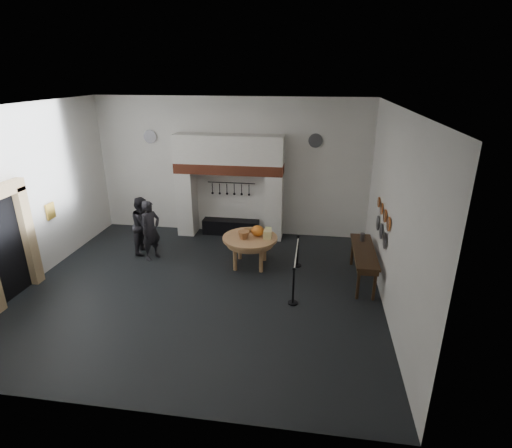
# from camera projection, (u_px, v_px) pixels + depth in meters

# --- Properties ---
(floor) EXTENTS (9.00, 8.00, 0.02)m
(floor) POSITION_uv_depth(u_px,v_px,m) (201.00, 288.00, 10.24)
(floor) COLOR black
(floor) RESTS_ON ground
(ceiling) EXTENTS (9.00, 8.00, 0.02)m
(ceiling) POSITION_uv_depth(u_px,v_px,m) (191.00, 106.00, 8.63)
(ceiling) COLOR silver
(ceiling) RESTS_ON wall_back
(wall_back) EXTENTS (9.00, 0.02, 4.50)m
(wall_back) POSITION_uv_depth(u_px,v_px,m) (231.00, 167.00, 13.13)
(wall_back) COLOR silver
(wall_back) RESTS_ON floor
(wall_front) EXTENTS (9.00, 0.02, 4.50)m
(wall_front) POSITION_uv_depth(u_px,v_px,m) (117.00, 291.00, 5.74)
(wall_front) COLOR silver
(wall_front) RESTS_ON floor
(wall_left) EXTENTS (0.02, 8.00, 4.50)m
(wall_left) POSITION_uv_depth(u_px,v_px,m) (24.00, 197.00, 10.06)
(wall_left) COLOR silver
(wall_left) RESTS_ON floor
(wall_right) EXTENTS (0.02, 8.00, 4.50)m
(wall_right) POSITION_uv_depth(u_px,v_px,m) (394.00, 215.00, 8.81)
(wall_right) COLOR silver
(wall_right) RESTS_ON floor
(chimney_pier_left) EXTENTS (0.55, 0.70, 2.15)m
(chimney_pier_left) POSITION_uv_depth(u_px,v_px,m) (187.00, 203.00, 13.43)
(chimney_pier_left) COLOR silver
(chimney_pier_left) RESTS_ON floor
(chimney_pier_right) EXTENTS (0.55, 0.70, 2.15)m
(chimney_pier_right) POSITION_uv_depth(u_px,v_px,m) (274.00, 207.00, 13.02)
(chimney_pier_right) COLOR silver
(chimney_pier_right) RESTS_ON floor
(hearth_brick_band) EXTENTS (3.50, 0.72, 0.32)m
(hearth_brick_band) POSITION_uv_depth(u_px,v_px,m) (229.00, 168.00, 12.78)
(hearth_brick_band) COLOR #9E442B
(hearth_brick_band) RESTS_ON chimney_pier_left
(chimney_hood) EXTENTS (3.50, 0.70, 0.90)m
(chimney_hood) POSITION_uv_depth(u_px,v_px,m) (229.00, 149.00, 12.57)
(chimney_hood) COLOR silver
(chimney_hood) RESTS_ON hearth_brick_band
(iron_range) EXTENTS (1.90, 0.45, 0.50)m
(iron_range) POSITION_uv_depth(u_px,v_px,m) (231.00, 227.00, 13.59)
(iron_range) COLOR black
(iron_range) RESTS_ON floor
(utensil_rail) EXTENTS (1.60, 0.02, 0.02)m
(utensil_rail) POSITION_uv_depth(u_px,v_px,m) (231.00, 183.00, 13.23)
(utensil_rail) COLOR black
(utensil_rail) RESTS_ON wall_back
(door_recess) EXTENTS (0.04, 1.10, 2.50)m
(door_recess) POSITION_uv_depth(u_px,v_px,m) (5.00, 249.00, 9.49)
(door_recess) COLOR black
(door_recess) RESTS_ON floor
(door_jamb_far) EXTENTS (0.22, 0.30, 2.60)m
(door_jamb_far) POSITION_uv_depth(u_px,v_px,m) (28.00, 236.00, 10.10)
(door_jamb_far) COLOR tan
(door_jamb_far) RESTS_ON floor
(wall_plaque) EXTENTS (0.05, 0.34, 0.44)m
(wall_plaque) POSITION_uv_depth(u_px,v_px,m) (50.00, 211.00, 11.02)
(wall_plaque) COLOR gold
(wall_plaque) RESTS_ON wall_left
(work_table) EXTENTS (1.59, 1.59, 0.07)m
(work_table) POSITION_uv_depth(u_px,v_px,m) (250.00, 238.00, 11.18)
(work_table) COLOR tan
(work_table) RESTS_ON floor
(pumpkin) EXTENTS (0.36, 0.36, 0.31)m
(pumpkin) POSITION_uv_depth(u_px,v_px,m) (258.00, 231.00, 11.18)
(pumpkin) COLOR orange
(pumpkin) RESTS_ON work_table
(cheese_block_big) EXTENTS (0.22, 0.22, 0.24)m
(cheese_block_big) POSITION_uv_depth(u_px,v_px,m) (268.00, 235.00, 11.01)
(cheese_block_big) COLOR #DFCC85
(cheese_block_big) RESTS_ON work_table
(cheese_block_small) EXTENTS (0.18, 0.18, 0.20)m
(cheese_block_small) POSITION_uv_depth(u_px,v_px,m) (268.00, 231.00, 11.30)
(cheese_block_small) COLOR #DEDF85
(cheese_block_small) RESTS_ON work_table
(wicker_basket) EXTENTS (0.33, 0.33, 0.22)m
(wicker_basket) POSITION_uv_depth(u_px,v_px,m) (244.00, 235.00, 11.01)
(wicker_basket) COLOR #A5653C
(wicker_basket) RESTS_ON work_table
(bread_loaf) EXTENTS (0.31, 0.18, 0.13)m
(bread_loaf) POSITION_uv_depth(u_px,v_px,m) (249.00, 230.00, 11.48)
(bread_loaf) COLOR olive
(bread_loaf) RESTS_ON work_table
(visitor_near) EXTENTS (0.68, 0.77, 1.78)m
(visitor_near) POSITION_uv_depth(u_px,v_px,m) (151.00, 230.00, 11.60)
(visitor_near) COLOR black
(visitor_near) RESTS_ON floor
(visitor_far) EXTENTS (0.67, 0.86, 1.75)m
(visitor_far) POSITION_uv_depth(u_px,v_px,m) (143.00, 225.00, 12.03)
(visitor_far) COLOR black
(visitor_far) RESTS_ON floor
(side_table) EXTENTS (0.55, 2.20, 0.06)m
(side_table) POSITION_uv_depth(u_px,v_px,m) (364.00, 251.00, 10.31)
(side_table) COLOR #362613
(side_table) RESTS_ON floor
(pewter_jug) EXTENTS (0.12, 0.12, 0.22)m
(pewter_jug) POSITION_uv_depth(u_px,v_px,m) (362.00, 237.00, 10.81)
(pewter_jug) COLOR #545459
(pewter_jug) RESTS_ON side_table
(copper_pan_a) EXTENTS (0.03, 0.34, 0.34)m
(copper_pan_a) POSITION_uv_depth(u_px,v_px,m) (389.00, 224.00, 9.11)
(copper_pan_a) COLOR #C6662D
(copper_pan_a) RESTS_ON wall_right
(copper_pan_b) EXTENTS (0.03, 0.32, 0.32)m
(copper_pan_b) POSITION_uv_depth(u_px,v_px,m) (385.00, 216.00, 9.62)
(copper_pan_b) COLOR #C6662D
(copper_pan_b) RESTS_ON wall_right
(copper_pan_c) EXTENTS (0.03, 0.30, 0.30)m
(copper_pan_c) POSITION_uv_depth(u_px,v_px,m) (382.00, 209.00, 10.13)
(copper_pan_c) COLOR #C6662D
(copper_pan_c) RESTS_ON wall_right
(copper_pan_d) EXTENTS (0.03, 0.28, 0.28)m
(copper_pan_d) POSITION_uv_depth(u_px,v_px,m) (379.00, 202.00, 10.64)
(copper_pan_d) COLOR #C6662D
(copper_pan_d) RESTS_ON wall_right
(pewter_plate_left) EXTENTS (0.03, 0.40, 0.40)m
(pewter_plate_left) POSITION_uv_depth(u_px,v_px,m) (385.00, 241.00, 9.48)
(pewter_plate_left) COLOR #4C4C51
(pewter_plate_left) RESTS_ON wall_right
(pewter_plate_mid) EXTENTS (0.03, 0.40, 0.40)m
(pewter_plate_mid) POSITION_uv_depth(u_px,v_px,m) (381.00, 231.00, 10.03)
(pewter_plate_mid) COLOR #4C4C51
(pewter_plate_mid) RESTS_ON wall_right
(pewter_plate_right) EXTENTS (0.03, 0.40, 0.40)m
(pewter_plate_right) POSITION_uv_depth(u_px,v_px,m) (378.00, 223.00, 10.58)
(pewter_plate_right) COLOR #4C4C51
(pewter_plate_right) RESTS_ON wall_right
(pewter_plate_back_left) EXTENTS (0.44, 0.03, 0.44)m
(pewter_plate_back_left) POSITION_uv_depth(u_px,v_px,m) (150.00, 137.00, 13.12)
(pewter_plate_back_left) COLOR #4C4C51
(pewter_plate_back_left) RESTS_ON wall_back
(pewter_plate_back_right) EXTENTS (0.44, 0.03, 0.44)m
(pewter_plate_back_right) POSITION_uv_depth(u_px,v_px,m) (316.00, 141.00, 12.38)
(pewter_plate_back_right) COLOR #4C4C51
(pewter_plate_back_right) RESTS_ON wall_back
(barrier_post_near) EXTENTS (0.05, 0.05, 0.90)m
(barrier_post_near) POSITION_uv_depth(u_px,v_px,m) (293.00, 287.00, 9.42)
(barrier_post_near) COLOR black
(barrier_post_near) RESTS_ON floor
(barrier_post_far) EXTENTS (0.05, 0.05, 0.90)m
(barrier_post_far) POSITION_uv_depth(u_px,v_px,m) (298.00, 252.00, 11.26)
(barrier_post_far) COLOR black
(barrier_post_far) RESTS_ON floor
(barrier_rope) EXTENTS (0.04, 2.00, 0.04)m
(barrier_rope) POSITION_uv_depth(u_px,v_px,m) (296.00, 254.00, 10.20)
(barrier_rope) COLOR silver
(barrier_rope) RESTS_ON barrier_post_near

